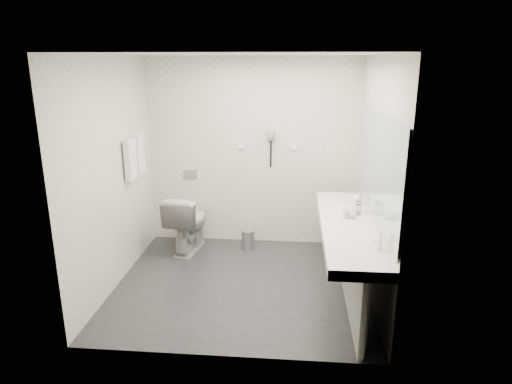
# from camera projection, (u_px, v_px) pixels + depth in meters

# --- Properties ---
(floor) EXTENTS (2.80, 2.80, 0.00)m
(floor) POSITION_uv_depth(u_px,v_px,m) (242.00, 284.00, 5.12)
(floor) COLOR #252529
(floor) RESTS_ON ground
(ceiling) EXTENTS (2.80, 2.80, 0.00)m
(ceiling) POSITION_uv_depth(u_px,v_px,m) (239.00, 54.00, 4.41)
(ceiling) COLOR white
(ceiling) RESTS_ON wall_back
(wall_back) EXTENTS (2.80, 0.00, 2.80)m
(wall_back) POSITION_uv_depth(u_px,v_px,m) (252.00, 153.00, 6.00)
(wall_back) COLOR silver
(wall_back) RESTS_ON floor
(wall_front) EXTENTS (2.80, 0.00, 2.80)m
(wall_front) POSITION_uv_depth(u_px,v_px,m) (221.00, 219.00, 3.52)
(wall_front) COLOR silver
(wall_front) RESTS_ON floor
(wall_left) EXTENTS (0.00, 2.60, 2.60)m
(wall_left) POSITION_uv_depth(u_px,v_px,m) (112.00, 175.00, 4.88)
(wall_left) COLOR silver
(wall_left) RESTS_ON floor
(wall_right) EXTENTS (0.00, 2.60, 2.60)m
(wall_right) POSITION_uv_depth(u_px,v_px,m) (375.00, 181.00, 4.64)
(wall_right) COLOR silver
(wall_right) RESTS_ON floor
(vanity_counter) EXTENTS (0.55, 2.20, 0.10)m
(vanity_counter) POSITION_uv_depth(u_px,v_px,m) (348.00, 227.00, 4.60)
(vanity_counter) COLOR white
(vanity_counter) RESTS_ON floor
(vanity_panel) EXTENTS (0.03, 2.15, 0.75)m
(vanity_panel) POSITION_uv_depth(u_px,v_px,m) (348.00, 265.00, 4.72)
(vanity_panel) COLOR gray
(vanity_panel) RESTS_ON floor
(vanity_post_near) EXTENTS (0.06, 0.06, 0.75)m
(vanity_post_near) POSITION_uv_depth(u_px,v_px,m) (365.00, 321.00, 3.73)
(vanity_post_near) COLOR silver
(vanity_post_near) RESTS_ON floor
(vanity_post_far) EXTENTS (0.06, 0.06, 0.75)m
(vanity_post_far) POSITION_uv_depth(u_px,v_px,m) (341.00, 230.00, 5.71)
(vanity_post_far) COLOR silver
(vanity_post_far) RESTS_ON floor
(mirror) EXTENTS (0.02, 2.20, 1.05)m
(mirror) POSITION_uv_depth(u_px,v_px,m) (379.00, 166.00, 4.40)
(mirror) COLOR #B2BCC6
(mirror) RESTS_ON wall_right
(basin_near) EXTENTS (0.40, 0.31, 0.05)m
(basin_near) POSITION_uv_depth(u_px,v_px,m) (356.00, 250.00, 3.97)
(basin_near) COLOR white
(basin_near) RESTS_ON vanity_counter
(basin_far) EXTENTS (0.40, 0.31, 0.05)m
(basin_far) POSITION_uv_depth(u_px,v_px,m) (342.00, 205.00, 5.22)
(basin_far) COLOR white
(basin_far) RESTS_ON vanity_counter
(faucet_near) EXTENTS (0.04, 0.04, 0.15)m
(faucet_near) POSITION_uv_depth(u_px,v_px,m) (379.00, 241.00, 3.93)
(faucet_near) COLOR silver
(faucet_near) RESTS_ON vanity_counter
(faucet_far) EXTENTS (0.04, 0.04, 0.15)m
(faucet_far) POSITION_uv_depth(u_px,v_px,m) (360.00, 198.00, 5.17)
(faucet_far) COLOR silver
(faucet_far) RESTS_ON vanity_counter
(soap_bottle_a) EXTENTS (0.08, 0.08, 0.12)m
(soap_bottle_a) POSITION_uv_depth(u_px,v_px,m) (346.00, 213.00, 4.71)
(soap_bottle_a) COLOR white
(soap_bottle_a) RESTS_ON vanity_counter
(soap_bottle_b) EXTENTS (0.11, 0.11, 0.10)m
(soap_bottle_b) POSITION_uv_depth(u_px,v_px,m) (353.00, 214.00, 4.71)
(soap_bottle_b) COLOR white
(soap_bottle_b) RESTS_ON vanity_counter
(glass_left) EXTENTS (0.08, 0.08, 0.11)m
(glass_left) POSITION_uv_depth(u_px,v_px,m) (358.00, 209.00, 4.82)
(glass_left) COLOR silver
(glass_left) RESTS_ON vanity_counter
(glass_right) EXTENTS (0.08, 0.08, 0.12)m
(glass_right) POSITION_uv_depth(u_px,v_px,m) (358.00, 206.00, 4.92)
(glass_right) COLOR silver
(glass_right) RESTS_ON vanity_counter
(toilet) EXTENTS (0.54, 0.82, 0.78)m
(toilet) POSITION_uv_depth(u_px,v_px,m) (188.00, 222.00, 5.93)
(toilet) COLOR white
(toilet) RESTS_ON floor
(flush_plate) EXTENTS (0.18, 0.02, 0.12)m
(flush_plate) POSITION_uv_depth(u_px,v_px,m) (190.00, 174.00, 6.15)
(flush_plate) COLOR #B2B5BA
(flush_plate) RESTS_ON wall_back
(pedal_bin) EXTENTS (0.18, 0.18, 0.25)m
(pedal_bin) POSITION_uv_depth(u_px,v_px,m) (248.00, 240.00, 6.03)
(pedal_bin) COLOR #B2B5BA
(pedal_bin) RESTS_ON floor
(bin_lid) EXTENTS (0.18, 0.18, 0.02)m
(bin_lid) POSITION_uv_depth(u_px,v_px,m) (248.00, 231.00, 6.00)
(bin_lid) COLOR #B2B5BA
(bin_lid) RESTS_ON pedal_bin
(towel_rail) EXTENTS (0.02, 0.62, 0.02)m
(towel_rail) POSITION_uv_depth(u_px,v_px,m) (133.00, 139.00, 5.32)
(towel_rail) COLOR silver
(towel_rail) RESTS_ON wall_left
(towel_near) EXTENTS (0.07, 0.24, 0.48)m
(towel_near) POSITION_uv_depth(u_px,v_px,m) (131.00, 160.00, 5.24)
(towel_near) COLOR white
(towel_near) RESTS_ON towel_rail
(towel_far) EXTENTS (0.07, 0.24, 0.48)m
(towel_far) POSITION_uv_depth(u_px,v_px,m) (139.00, 155.00, 5.51)
(towel_far) COLOR white
(towel_far) RESTS_ON towel_rail
(dryer_cradle) EXTENTS (0.10, 0.04, 0.14)m
(dryer_cradle) POSITION_uv_depth(u_px,v_px,m) (271.00, 135.00, 5.88)
(dryer_cradle) COLOR gray
(dryer_cradle) RESTS_ON wall_back
(dryer_barrel) EXTENTS (0.08, 0.14, 0.08)m
(dryer_barrel) POSITION_uv_depth(u_px,v_px,m) (271.00, 134.00, 5.81)
(dryer_barrel) COLOR gray
(dryer_barrel) RESTS_ON dryer_cradle
(dryer_cord) EXTENTS (0.02, 0.02, 0.35)m
(dryer_cord) POSITION_uv_depth(u_px,v_px,m) (271.00, 154.00, 5.94)
(dryer_cord) COLOR black
(dryer_cord) RESTS_ON dryer_cradle
(switch_plate_a) EXTENTS (0.09, 0.02, 0.09)m
(switch_plate_a) POSITION_uv_depth(u_px,v_px,m) (241.00, 146.00, 5.98)
(switch_plate_a) COLOR white
(switch_plate_a) RESTS_ON wall_back
(switch_plate_b) EXTENTS (0.09, 0.02, 0.09)m
(switch_plate_b) POSITION_uv_depth(u_px,v_px,m) (294.00, 146.00, 5.92)
(switch_plate_b) COLOR white
(switch_plate_b) RESTS_ON wall_back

